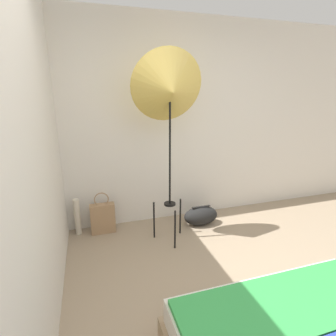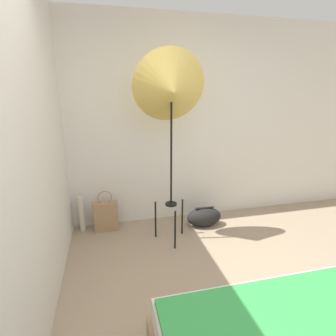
{
  "view_description": "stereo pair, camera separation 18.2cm",
  "coord_description": "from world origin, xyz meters",
  "px_view_note": "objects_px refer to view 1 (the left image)",
  "views": [
    {
      "loc": [
        -0.92,
        -1.08,
        1.71
      ],
      "look_at": [
        -0.16,
        1.39,
        0.95
      ],
      "focal_mm": 28.0,
      "sensor_mm": 36.0,
      "label": 1
    },
    {
      "loc": [
        -0.75,
        -1.12,
        1.71
      ],
      "look_at": [
        -0.16,
        1.39,
        0.95
      ],
      "focal_mm": 28.0,
      "sensor_mm": 36.0,
      "label": 2
    }
  ],
  "objects_px": {
    "photo_umbrella": "(170,90)",
    "duffel_bag": "(201,216)",
    "paper_roll": "(77,217)",
    "tote_bag": "(103,218)"
  },
  "relations": [
    {
      "from": "tote_bag",
      "to": "duffel_bag",
      "type": "xyz_separation_m",
      "value": [
        1.25,
        -0.17,
        -0.07
      ]
    },
    {
      "from": "photo_umbrella",
      "to": "paper_roll",
      "type": "xyz_separation_m",
      "value": [
        -1.04,
        0.46,
        -1.49
      ]
    },
    {
      "from": "photo_umbrella",
      "to": "paper_roll",
      "type": "distance_m",
      "value": 1.87
    },
    {
      "from": "photo_umbrella",
      "to": "duffel_bag",
      "type": "height_order",
      "value": "photo_umbrella"
    },
    {
      "from": "photo_umbrella",
      "to": "tote_bag",
      "type": "height_order",
      "value": "photo_umbrella"
    },
    {
      "from": "photo_umbrella",
      "to": "paper_roll",
      "type": "height_order",
      "value": "photo_umbrella"
    },
    {
      "from": "photo_umbrella",
      "to": "tote_bag",
      "type": "bearing_deg",
      "value": 151.6
    },
    {
      "from": "duffel_bag",
      "to": "paper_roll",
      "type": "bearing_deg",
      "value": 171.4
    },
    {
      "from": "tote_bag",
      "to": "duffel_bag",
      "type": "distance_m",
      "value": 1.26
    },
    {
      "from": "tote_bag",
      "to": "paper_roll",
      "type": "bearing_deg",
      "value": 168.58
    }
  ]
}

